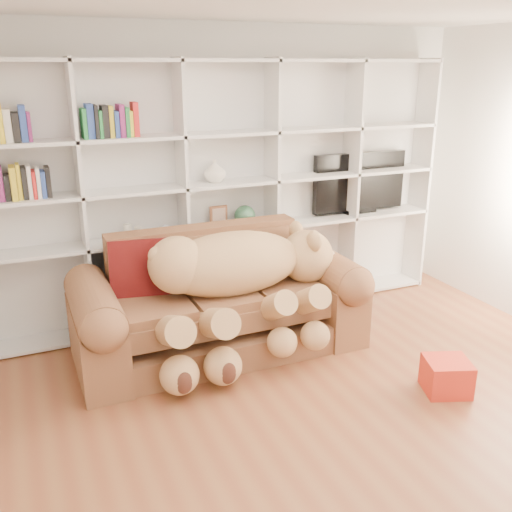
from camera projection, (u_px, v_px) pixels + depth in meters
name	position (u px, v px, depth m)	size (l,w,h in m)	color
floor	(358.00, 446.00, 3.67)	(5.00, 5.00, 0.00)	brown
wall_back	(221.00, 174.00, 5.41)	(5.00, 0.02, 2.70)	silver
bookshelf	(201.00, 183.00, 5.22)	(4.43, 0.35, 2.40)	silver
sofa	(218.00, 307.00, 4.84)	(2.39, 1.03, 1.00)	brown
teddy_bear	(238.00, 278.00, 4.60)	(1.77, 0.97, 1.03)	tan
throw_pillow	(140.00, 269.00, 4.64)	(0.49, 0.16, 0.49)	#510D0F
gift_box	(447.00, 376.00, 4.26)	(0.32, 0.30, 0.26)	red
tv	(359.00, 183.00, 5.90)	(1.05, 0.18, 0.62)	black
picture_frame	(219.00, 217.00, 5.32)	(0.17, 0.03, 0.21)	brown
green_vase	(245.00, 216.00, 5.43)	(0.20, 0.20, 0.20)	#305D40
figurine_tall	(127.00, 232.00, 5.02)	(0.07, 0.07, 0.14)	beige
figurine_short	(138.00, 232.00, 5.06)	(0.07, 0.07, 0.11)	beige
snow_globe	(166.00, 230.00, 5.15)	(0.10, 0.10, 0.10)	silver
shelf_vase	(215.00, 171.00, 5.17)	(0.20, 0.20, 0.21)	silver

